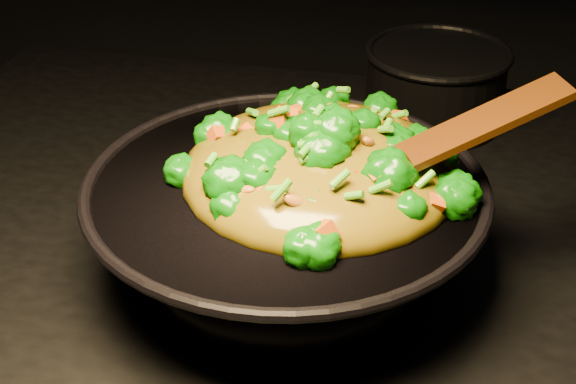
# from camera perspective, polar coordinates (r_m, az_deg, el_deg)

# --- Properties ---
(wok) EXTENTS (0.43, 0.43, 0.11)m
(wok) POSITION_cam_1_polar(r_m,az_deg,el_deg) (0.81, -0.16, -2.70)
(wok) COLOR black
(wok) RESTS_ON stovetop
(stir_fry) EXTENTS (0.34, 0.34, 0.09)m
(stir_fry) POSITION_cam_1_polar(r_m,az_deg,el_deg) (0.76, 2.32, 4.06)
(stir_fry) COLOR #0D5A06
(stir_fry) RESTS_ON wok
(spatula) EXTENTS (0.27, 0.15, 0.12)m
(spatula) POSITION_cam_1_polar(r_m,az_deg,el_deg) (0.74, 9.41, 2.87)
(spatula) COLOR #381407
(spatula) RESTS_ON wok
(back_pot) EXTENTS (0.24, 0.24, 0.11)m
(back_pot) POSITION_cam_1_polar(r_m,az_deg,el_deg) (1.12, 10.43, 7.47)
(back_pot) COLOR black
(back_pot) RESTS_ON stovetop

